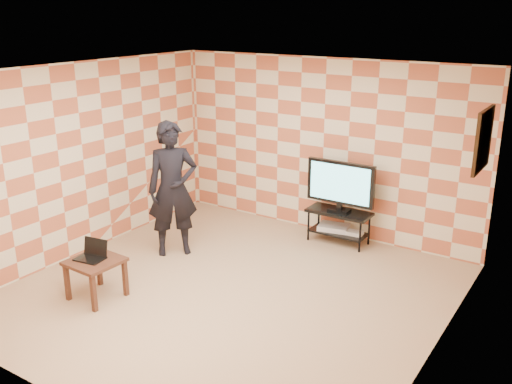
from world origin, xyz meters
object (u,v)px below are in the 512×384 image
tv_stand (339,220)px  side_table (95,267)px  tv (340,184)px  person (173,189)px

tv_stand → side_table: size_ratio=1.57×
tv → person: person is taller
tv → person: (-1.82, -1.61, 0.04)m
tv → side_table: 3.65m
tv_stand → person: size_ratio=0.50×
tv → side_table: bearing=-118.7°
side_table → person: person is taller
tv → person: 2.43m
tv → side_table: tv is taller
side_table → tv_stand: bearing=61.3°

